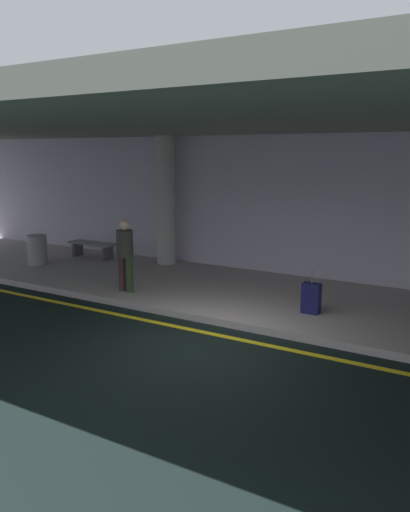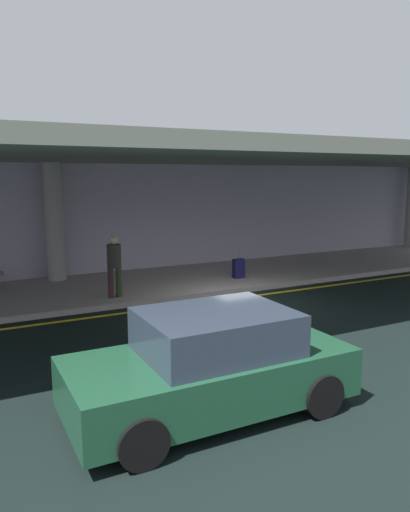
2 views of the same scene
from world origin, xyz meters
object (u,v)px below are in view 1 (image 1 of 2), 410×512
suitcase_upright_primary (311,298)px  bench_metal (92,247)px  support_column_far_left (166,201)px  traveler_with_luggage (125,251)px  trash_bin_steel (37,250)px

suitcase_upright_primary → bench_metal: (-7.65, 1.89, 0.04)m
support_column_far_left → bench_metal: size_ratio=2.28×
suitcase_upright_primary → support_column_far_left: bearing=150.0°
support_column_far_left → suitcase_upright_primary: 5.95m
support_column_far_left → traveler_with_luggage: 3.29m
traveler_with_luggage → support_column_far_left: bearing=119.8°
suitcase_upright_primary → bench_metal: 7.88m
suitcase_upright_primary → bench_metal: bearing=160.9°
support_column_far_left → bench_metal: support_column_far_left is taller
traveler_with_luggage → bench_metal: size_ratio=1.05×
support_column_far_left → bench_metal: (-2.42, -0.53, -1.47)m
suitcase_upright_primary → trash_bin_steel: (-8.39, 0.41, 0.11)m
traveler_with_luggage → suitcase_upright_primary: (4.27, 0.61, -0.65)m
traveler_with_luggage → trash_bin_steel: traveler_with_luggage is taller
traveler_with_luggage → suitcase_upright_primary: 4.36m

